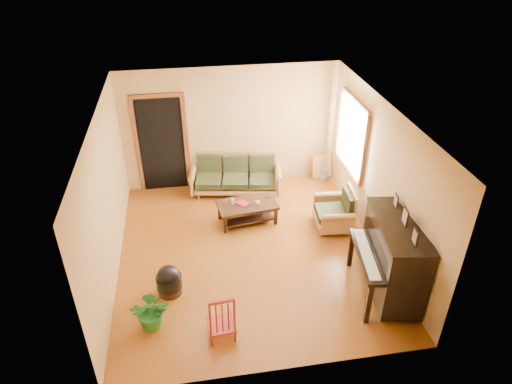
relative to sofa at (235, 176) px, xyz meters
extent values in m
plane|color=#68330D|center=(-0.02, -2.04, -0.40)|extent=(5.00, 5.00, 0.00)
cube|color=black|center=(-1.47, 0.44, 0.62)|extent=(1.08, 0.16, 2.05)
cube|color=white|center=(2.19, -0.74, 1.10)|extent=(0.12, 1.36, 1.46)
cube|color=#9C6A39|center=(0.00, 0.00, 0.00)|extent=(1.97, 1.08, 0.80)
cube|color=black|center=(0.08, -1.12, -0.20)|extent=(1.18, 0.74, 0.41)
cube|color=#9C6A39|center=(1.66, -1.55, 0.00)|extent=(0.83, 0.86, 0.80)
cube|color=black|center=(2.00, -3.38, 0.25)|extent=(1.08, 1.59, 1.31)
cylinder|color=black|center=(-1.41, -2.86, -0.21)|extent=(0.51, 0.51, 0.38)
cube|color=maroon|center=(-0.69, -3.83, 0.01)|extent=(0.42, 0.45, 0.82)
cube|color=#C28840|center=(1.98, 0.29, -0.11)|extent=(0.44, 0.12, 0.58)
cylinder|color=#3760A7|center=(2.03, 0.28, -0.27)|extent=(0.26, 0.26, 0.25)
imported|color=#1A5E1D|center=(-1.65, -3.51, -0.10)|extent=(0.59, 0.52, 0.61)
imported|color=maroon|center=(-0.06, -1.16, 0.02)|extent=(0.28, 0.29, 0.02)
cylinder|color=silver|center=(-0.19, -1.09, 0.06)|extent=(0.08, 0.08, 0.11)
cylinder|color=white|center=(0.28, -1.16, 0.03)|extent=(0.10, 0.10, 0.06)
cube|color=black|center=(0.53, -0.98, 0.01)|extent=(0.17, 0.06, 0.02)
camera|label=1|loc=(-0.94, -8.33, 4.75)|focal=32.00mm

